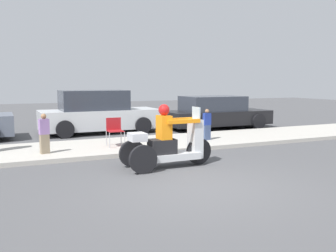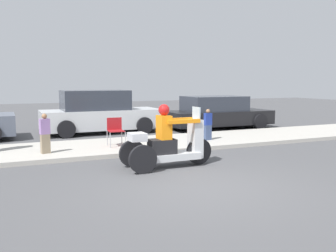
{
  "view_description": "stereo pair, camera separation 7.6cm",
  "coord_description": "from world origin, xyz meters",
  "views": [
    {
      "loc": [
        -3.39,
        -6.13,
        2.0
      ],
      "look_at": [
        0.15,
        1.73,
        0.97
      ],
      "focal_mm": 40.0,
      "sensor_mm": 36.0,
      "label": 1
    },
    {
      "loc": [
        -3.32,
        -6.16,
        2.0
      ],
      "look_at": [
        0.15,
        1.73,
        0.97
      ],
      "focal_mm": 40.0,
      "sensor_mm": 36.0,
      "label": 2
    }
  ],
  "objects": [
    {
      "name": "sidewalk_strip",
      "position": [
        0.0,
        4.6,
        0.06
      ],
      "size": [
        28.0,
        2.8,
        0.12
      ],
      "color": "#B2ADA3",
      "rests_on": "ground"
    },
    {
      "name": "motorcycle_trike",
      "position": [
        0.15,
        1.73,
        0.53
      ],
      "size": [
        2.21,
        0.83,
        1.48
      ],
      "color": "black",
      "rests_on": "ground"
    },
    {
      "name": "parked_car_lot_center",
      "position": [
        5.02,
        7.6,
        0.66
      ],
      "size": [
        4.53,
        2.08,
        1.38
      ],
      "color": "black",
      "rests_on": "ground"
    },
    {
      "name": "folding_chair_curbside",
      "position": [
        -0.36,
        4.42,
        0.62
      ],
      "size": [
        0.49,
        0.49,
        0.82
      ],
      "color": "#A5A8AD",
      "rests_on": "sidewalk_strip"
    },
    {
      "name": "spectator_mid_group",
      "position": [
        -2.37,
        4.02,
        0.63
      ],
      "size": [
        0.27,
        0.2,
        1.05
      ],
      "color": "gray",
      "rests_on": "sidewalk_strip"
    },
    {
      "name": "spectator_end_of_line",
      "position": [
        2.67,
        4.28,
        0.6
      ],
      "size": [
        0.24,
        0.15,
        1.0
      ],
      "color": "#38476B",
      "rests_on": "sidewalk_strip"
    },
    {
      "name": "parked_car_lot_far",
      "position": [
        0.05,
        8.17,
        0.77
      ],
      "size": [
        4.52,
        1.94,
        1.66
      ],
      "color": "silver",
      "rests_on": "ground"
    },
    {
      "name": "ground_plane",
      "position": [
        0.0,
        0.0,
        0.0
      ],
      "size": [
        60.0,
        60.0,
        0.0
      ],
      "primitive_type": "plane",
      "color": "#4C4C4F"
    }
  ]
}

